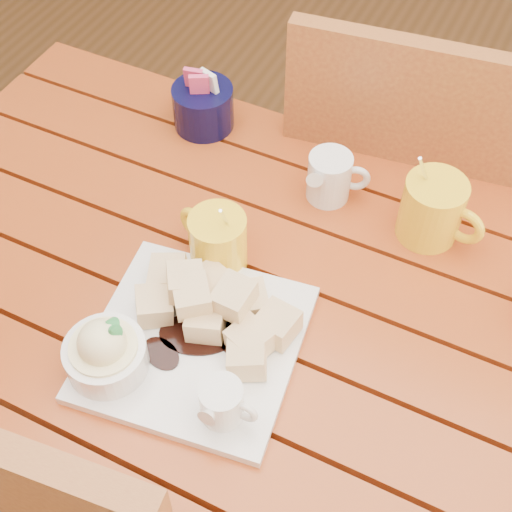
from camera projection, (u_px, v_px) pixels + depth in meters
The scene contains 8 objects.
ground at pixel (241, 485), 1.62m from camera, with size 5.00×5.00×0.00m, color #573618.
table at pixel (234, 334), 1.12m from camera, with size 1.20×0.79×0.75m.
dessert_plate at pixel (178, 338), 0.95m from camera, with size 0.31×0.31×0.11m.
coffee_mug_left at pixel (217, 240), 1.04m from camera, with size 0.12×0.08×0.14m.
coffee_mug_right at pixel (433, 209), 1.07m from camera, with size 0.13×0.09×0.16m.
cream_pitcher at pixel (330, 177), 1.13m from camera, with size 0.10×0.09×0.08m.
sugar_caddy at pixel (203, 106), 1.24m from camera, with size 0.11×0.11×0.12m.
chair_far at pixel (408, 193), 1.44m from camera, with size 0.52×0.52×0.98m.
Camera 1 is at (0.30, -0.52, 1.60)m, focal length 50.00 mm.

